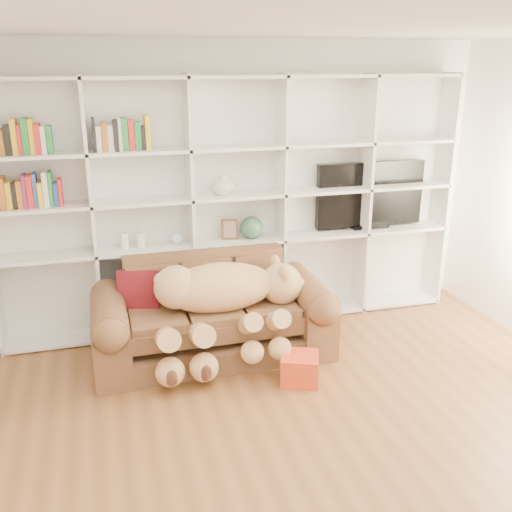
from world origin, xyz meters
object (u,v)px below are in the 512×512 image
object	(u,v)px
tv	(370,195)
teddy_bear	(223,300)
sofa	(212,320)
gift_box	(300,368)

from	to	relation	value
tv	teddy_bear	bearing A→B (deg)	-154.56
sofa	gift_box	size ratio (longest dim) A/B	6.82
teddy_bear	gift_box	size ratio (longest dim) A/B	4.73
teddy_bear	gift_box	distance (m)	0.86
teddy_bear	tv	world-z (taller)	tv
teddy_bear	gift_box	xyz separation A→B (m)	(0.52, -0.49, -0.47)
gift_box	tv	bearing A→B (deg)	47.51
sofa	teddy_bear	bearing A→B (deg)	-70.53
sofa	teddy_bear	size ratio (longest dim) A/B	1.44
teddy_bear	tv	bearing A→B (deg)	26.26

